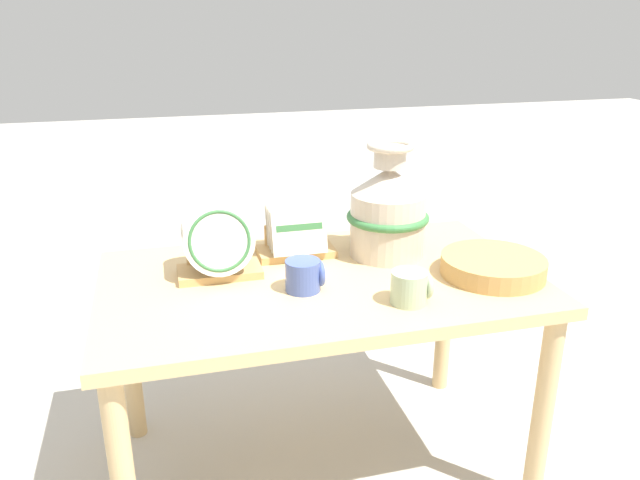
{
  "coord_description": "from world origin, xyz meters",
  "views": [
    {
      "loc": [
        -0.41,
        -1.53,
        1.33
      ],
      "look_at": [
        0.0,
        0.0,
        0.75
      ],
      "focal_mm": 35.0,
      "sensor_mm": 36.0,
      "label": 1
    }
  ],
  "objects": [
    {
      "name": "display_table",
      "position": [
        0.0,
        0.0,
        0.55
      ],
      "size": [
        1.2,
        0.71,
        0.64
      ],
      "color": "tan",
      "rests_on": "ground_plane"
    },
    {
      "name": "dish_rack_round_plates",
      "position": [
        -0.27,
        0.08,
        0.73
      ],
      "size": [
        0.23,
        0.16,
        0.21
      ],
      "color": "tan",
      "rests_on": "display_table"
    },
    {
      "name": "ground_plane",
      "position": [
        0.0,
        0.0,
        0.0
      ],
      "size": [
        14.0,
        14.0,
        0.0
      ],
      "primitive_type": "plane",
      "color": "#B2ADA3"
    },
    {
      "name": "ceramic_vase",
      "position": [
        0.24,
        0.12,
        0.78
      ],
      "size": [
        0.25,
        0.25,
        0.34
      ],
      "color": "beige",
      "rests_on": "display_table"
    },
    {
      "name": "dish_rack_square_plates",
      "position": [
        -0.03,
        0.18,
        0.7
      ],
      "size": [
        0.23,
        0.15,
        0.18
      ],
      "color": "tan",
      "rests_on": "display_table"
    },
    {
      "name": "mug_sage_glaze",
      "position": [
        0.18,
        -0.21,
        0.68
      ],
      "size": [
        0.1,
        0.09,
        0.08
      ],
      "color": "#9EB28E",
      "rests_on": "display_table"
    },
    {
      "name": "wicker_charger_stack",
      "position": [
        0.47,
        -0.11,
        0.66
      ],
      "size": [
        0.29,
        0.29,
        0.05
      ],
      "color": "tan",
      "rests_on": "display_table"
    },
    {
      "name": "mug_cobalt_glaze",
      "position": [
        -0.06,
        -0.07,
        0.68
      ],
      "size": [
        0.1,
        0.09,
        0.08
      ],
      "color": "#42569E",
      "rests_on": "display_table"
    }
  ]
}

